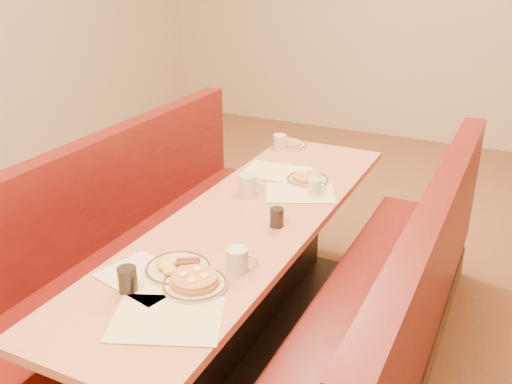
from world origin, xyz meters
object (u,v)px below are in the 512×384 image
at_px(coffee_mug_b, 249,184).
at_px(soda_tumbler_near, 128,280).
at_px(diner_table, 247,283).
at_px(coffee_mug_d, 280,142).
at_px(coffee_mug_c, 316,186).
at_px(pancake_plate, 195,282).
at_px(soda_tumbler_mid, 277,217).
at_px(booth_left, 133,254).
at_px(eggs_plate, 177,268).
at_px(booth_right, 386,323).
at_px(coffee_mug_a, 238,259).

distance_m(coffee_mug_b, soda_tumbler_near, 1.06).
xyz_separation_m(diner_table, coffee_mug_d, (-0.28, 1.04, 0.42)).
xyz_separation_m(coffee_mug_c, soda_tumbler_near, (-0.32, -1.21, 0.01)).
height_order(pancake_plate, soda_tumbler_mid, soda_tumbler_mid).
distance_m(diner_table, soda_tumbler_near, 0.90).
bearing_deg(booth_left, coffee_mug_c, 25.01).
bearing_deg(pancake_plate, eggs_plate, 152.27).
xyz_separation_m(diner_table, soda_tumbler_near, (-0.12, -0.78, 0.43)).
bearing_deg(pancake_plate, soda_tumbler_near, -147.31).
height_order(pancake_plate, coffee_mug_d, coffee_mug_d).
bearing_deg(coffee_mug_b, pancake_plate, -75.26).
height_order(booth_left, soda_tumbler_near, booth_left).
relative_size(eggs_plate, coffee_mug_b, 2.01).
xyz_separation_m(eggs_plate, coffee_mug_b, (-0.10, 0.86, 0.04)).
bearing_deg(diner_table, booth_right, 0.00).
bearing_deg(soda_tumbler_mid, eggs_plate, -109.55).
distance_m(pancake_plate, soda_tumbler_near, 0.26).
distance_m(soda_tumbler_near, soda_tumbler_mid, 0.82).
height_order(pancake_plate, coffee_mug_c, coffee_mug_c).
height_order(booth_right, coffee_mug_d, booth_right).
bearing_deg(soda_tumbler_near, coffee_mug_d, 94.90).
xyz_separation_m(eggs_plate, coffee_mug_a, (0.22, 0.12, 0.04)).
distance_m(coffee_mug_b, soda_tumbler_mid, 0.42).
xyz_separation_m(coffee_mug_d, soda_tumbler_near, (0.16, -1.82, 0.00)).
distance_m(pancake_plate, soda_tumbler_mid, 0.63).
relative_size(coffee_mug_a, coffee_mug_b, 0.96).
height_order(booth_left, coffee_mug_a, booth_left).
bearing_deg(coffee_mug_b, soda_tumbler_mid, -43.58).
relative_size(diner_table, soda_tumbler_near, 24.02).
relative_size(coffee_mug_b, soda_tumbler_near, 1.32).
distance_m(diner_table, coffee_mug_c, 0.63).
bearing_deg(eggs_plate, soda_tumbler_near, -113.80).
relative_size(booth_right, coffee_mug_b, 18.26).
distance_m(diner_table, soda_tumbler_mid, 0.45).
relative_size(coffee_mug_d, soda_tumbler_mid, 1.31).
height_order(coffee_mug_a, coffee_mug_c, coffee_mug_a).
bearing_deg(diner_table, coffee_mug_c, 65.50).
xyz_separation_m(pancake_plate, eggs_plate, (-0.13, 0.07, -0.00)).
relative_size(booth_left, coffee_mug_a, 19.11).
bearing_deg(soda_tumbler_mid, diner_table, 175.70).
height_order(diner_table, soda_tumbler_mid, soda_tumbler_mid).
bearing_deg(coffee_mug_b, coffee_mug_d, 101.96).
relative_size(diner_table, pancake_plate, 9.57).
relative_size(coffee_mug_d, soda_tumbler_near, 1.17).
xyz_separation_m(booth_right, soda_tumbler_near, (-0.85, -0.78, 0.44)).
height_order(eggs_plate, soda_tumbler_mid, soda_tumbler_mid).
bearing_deg(booth_left, soda_tumbler_near, -51.87).
bearing_deg(booth_right, coffee_mug_a, -139.93).
xyz_separation_m(eggs_plate, soda_tumbler_mid, (0.20, 0.56, 0.03)).
relative_size(pancake_plate, soda_tumbler_near, 2.51).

